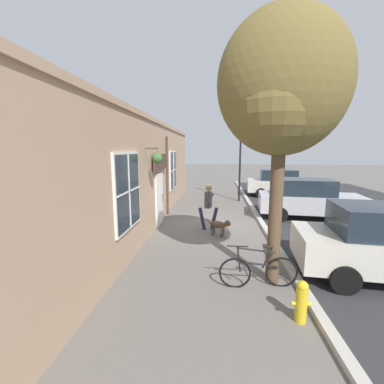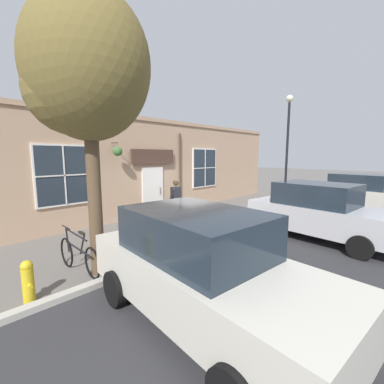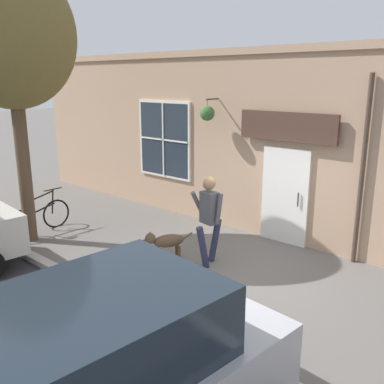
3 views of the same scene
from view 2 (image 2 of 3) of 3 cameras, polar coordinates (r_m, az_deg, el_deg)
ground_plane at (r=9.98m, az=-0.34°, el=-6.96°), size 90.00×90.00×0.00m
curb_and_road at (r=7.45m, az=35.25°, el=-13.67°), size 10.10×28.00×0.12m
storefront_facade at (r=11.39m, az=-8.94°, el=5.53°), size 0.95×18.00×4.17m
pedestrian_walking at (r=9.45m, az=-3.60°, el=-1.25°), size 0.78×0.61×1.75m
dog_on_leash at (r=8.78m, az=-5.32°, el=-6.34°), size 0.93×0.57×0.64m
street_tree_by_curb at (r=6.05m, az=-22.85°, el=23.09°), size 2.67×2.41×5.82m
leaning_bicycle at (r=6.43m, az=-23.90°, el=-12.75°), size 1.74×0.19×1.00m
parked_car_nearest_curb at (r=4.15m, az=2.31°, el=-16.28°), size 4.46×2.26×1.75m
parked_car_mid_block at (r=8.91m, az=26.56°, el=-3.86°), size 4.46×2.26×1.75m
parked_car_far_end at (r=14.21m, az=33.63°, el=-0.19°), size 4.46×2.26×1.75m
street_lamp at (r=13.08m, az=20.50°, el=11.35°), size 0.32×0.32×5.35m
fire_hydrant at (r=5.62m, az=-32.66°, el=-16.26°), size 0.34×0.20×0.77m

